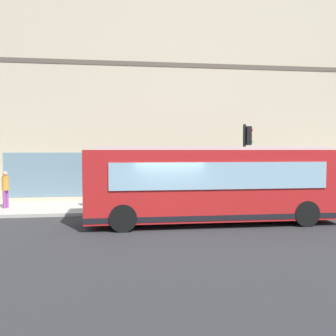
{
  "coord_description": "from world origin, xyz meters",
  "views": [
    {
      "loc": [
        -12.99,
        1.61,
        2.95
      ],
      "look_at": [
        2.27,
        -0.29,
        2.14
      ],
      "focal_mm": 37.09,
      "sensor_mm": 36.0,
      "label": 1
    }
  ],
  "objects_px": {
    "pedestrian_by_light_pole": "(90,188)",
    "pedestrian_walking_along_curb": "(5,187)",
    "newspaper_vending_box": "(263,196)",
    "pedestrian_near_building_entrance": "(182,186)",
    "traffic_light_near_corner": "(247,150)",
    "city_bus_nearside": "(212,184)",
    "fire_hydrant": "(156,200)",
    "pedestrian_near_hydrant": "(323,184)"
  },
  "relations": [
    {
      "from": "pedestrian_walking_along_curb",
      "to": "pedestrian_by_light_pole",
      "type": "bearing_deg",
      "value": -92.56
    },
    {
      "from": "pedestrian_by_light_pole",
      "to": "pedestrian_near_building_entrance",
      "type": "height_order",
      "value": "pedestrian_by_light_pole"
    },
    {
      "from": "pedestrian_by_light_pole",
      "to": "newspaper_vending_box",
      "type": "distance_m",
      "value": 8.65
    },
    {
      "from": "pedestrian_near_hydrant",
      "to": "pedestrian_by_light_pole",
      "type": "bearing_deg",
      "value": 87.64
    },
    {
      "from": "city_bus_nearside",
      "to": "pedestrian_walking_along_curb",
      "type": "distance_m",
      "value": 9.96
    },
    {
      "from": "city_bus_nearside",
      "to": "pedestrian_by_light_pole",
      "type": "xyz_separation_m",
      "value": [
        3.6,
        5.21,
        -0.47
      ]
    },
    {
      "from": "city_bus_nearside",
      "to": "pedestrian_near_building_entrance",
      "type": "bearing_deg",
      "value": 7.96
    },
    {
      "from": "pedestrian_walking_along_curb",
      "to": "newspaper_vending_box",
      "type": "height_order",
      "value": "pedestrian_walking_along_curb"
    },
    {
      "from": "city_bus_nearside",
      "to": "fire_hydrant",
      "type": "height_order",
      "value": "city_bus_nearside"
    },
    {
      "from": "pedestrian_by_light_pole",
      "to": "pedestrian_near_building_entrance",
      "type": "distance_m",
      "value": 4.66
    },
    {
      "from": "fire_hydrant",
      "to": "pedestrian_by_light_pole",
      "type": "distance_m",
      "value": 3.29
    },
    {
      "from": "pedestrian_walking_along_curb",
      "to": "newspaper_vending_box",
      "type": "bearing_deg",
      "value": -93.18
    },
    {
      "from": "city_bus_nearside",
      "to": "pedestrian_walking_along_curb",
      "type": "xyz_separation_m",
      "value": [
        3.78,
        9.21,
        -0.38
      ]
    },
    {
      "from": "city_bus_nearside",
      "to": "traffic_light_near_corner",
      "type": "bearing_deg",
      "value": -42.99
    },
    {
      "from": "city_bus_nearside",
      "to": "pedestrian_walking_along_curb",
      "type": "relative_size",
      "value": 5.66
    },
    {
      "from": "newspaper_vending_box",
      "to": "traffic_light_near_corner",
      "type": "bearing_deg",
      "value": 118.04
    },
    {
      "from": "newspaper_vending_box",
      "to": "city_bus_nearside",
      "type": "bearing_deg",
      "value": 132.06
    },
    {
      "from": "pedestrian_near_building_entrance",
      "to": "newspaper_vending_box",
      "type": "distance_m",
      "value": 4.12
    },
    {
      "from": "city_bus_nearside",
      "to": "newspaper_vending_box",
      "type": "xyz_separation_m",
      "value": [
        3.08,
        -3.41,
        -0.95
      ]
    },
    {
      "from": "fire_hydrant",
      "to": "pedestrian_by_light_pole",
      "type": "height_order",
      "value": "pedestrian_by_light_pole"
    },
    {
      "from": "traffic_light_near_corner",
      "to": "pedestrian_near_building_entrance",
      "type": "height_order",
      "value": "traffic_light_near_corner"
    },
    {
      "from": "fire_hydrant",
      "to": "pedestrian_walking_along_curb",
      "type": "relative_size",
      "value": 0.42
    },
    {
      "from": "pedestrian_near_building_entrance",
      "to": "newspaper_vending_box",
      "type": "height_order",
      "value": "pedestrian_near_building_entrance"
    },
    {
      "from": "pedestrian_by_light_pole",
      "to": "pedestrian_walking_along_curb",
      "type": "xyz_separation_m",
      "value": [
        0.18,
        4.0,
        0.09
      ]
    },
    {
      "from": "city_bus_nearside",
      "to": "traffic_light_near_corner",
      "type": "relative_size",
      "value": 2.49
    },
    {
      "from": "traffic_light_near_corner",
      "to": "newspaper_vending_box",
      "type": "height_order",
      "value": "traffic_light_near_corner"
    },
    {
      "from": "pedestrian_near_building_entrance",
      "to": "pedestrian_near_hydrant",
      "type": "height_order",
      "value": "pedestrian_near_hydrant"
    },
    {
      "from": "city_bus_nearside",
      "to": "fire_hydrant",
      "type": "bearing_deg",
      "value": 32.91
    },
    {
      "from": "traffic_light_near_corner",
      "to": "pedestrian_by_light_pole",
      "type": "bearing_deg",
      "value": 81.74
    },
    {
      "from": "pedestrian_by_light_pole",
      "to": "newspaper_vending_box",
      "type": "height_order",
      "value": "pedestrian_by_light_pole"
    },
    {
      "from": "traffic_light_near_corner",
      "to": "pedestrian_walking_along_curb",
      "type": "relative_size",
      "value": 2.27
    },
    {
      "from": "traffic_light_near_corner",
      "to": "pedestrian_near_hydrant",
      "type": "bearing_deg",
      "value": -82.11
    },
    {
      "from": "traffic_light_near_corner",
      "to": "city_bus_nearside",
      "type": "bearing_deg",
      "value": 137.01
    },
    {
      "from": "city_bus_nearside",
      "to": "newspaper_vending_box",
      "type": "distance_m",
      "value": 4.7
    },
    {
      "from": "pedestrian_by_light_pole",
      "to": "city_bus_nearside",
      "type": "bearing_deg",
      "value": -124.68
    },
    {
      "from": "pedestrian_near_building_entrance",
      "to": "newspaper_vending_box",
      "type": "relative_size",
      "value": 1.78
    },
    {
      "from": "pedestrian_walking_along_curb",
      "to": "fire_hydrant",
      "type": "bearing_deg",
      "value": -95.42
    },
    {
      "from": "city_bus_nearside",
      "to": "pedestrian_by_light_pole",
      "type": "height_order",
      "value": "city_bus_nearside"
    },
    {
      "from": "traffic_light_near_corner",
      "to": "pedestrian_near_building_entrance",
      "type": "distance_m",
      "value": 3.79
    },
    {
      "from": "fire_hydrant",
      "to": "pedestrian_near_building_entrance",
      "type": "xyz_separation_m",
      "value": [
        0.93,
        -1.44,
        0.55
      ]
    },
    {
      "from": "traffic_light_near_corner",
      "to": "pedestrian_by_light_pole",
      "type": "relative_size",
      "value": 2.46
    },
    {
      "from": "pedestrian_by_light_pole",
      "to": "fire_hydrant",
      "type": "bearing_deg",
      "value": -98.96
    }
  ]
}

